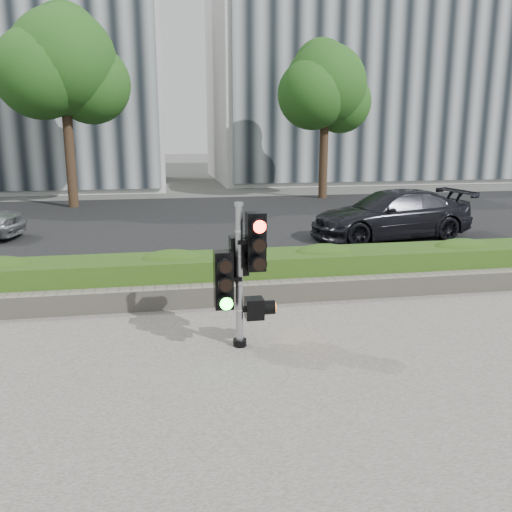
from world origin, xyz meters
TOP-DOWN VIEW (x-y plane):
  - ground at (0.00, 0.00)m, footprint 120.00×120.00m
  - sidewalk at (0.00, -2.50)m, footprint 16.00×11.00m
  - road at (0.00, 10.00)m, footprint 60.00×13.00m
  - curb at (0.00, 3.15)m, footprint 60.00×0.25m
  - stone_wall at (0.00, 1.90)m, footprint 12.00×0.32m
  - hedge at (0.00, 2.55)m, footprint 12.00×1.00m
  - building_right at (11.00, 25.00)m, footprint 18.00×10.00m
  - tree_left at (-4.52, 14.56)m, footprint 4.61×4.03m
  - tree_right at (5.48, 15.55)m, footprint 4.10×3.58m
  - traffic_signal at (-0.38, 0.14)m, footprint 0.66×0.48m
  - car_dark at (4.68, 6.77)m, footprint 4.56×2.34m

SIDE VIEW (x-z plane):
  - ground at x=0.00m, z-range 0.00..0.00m
  - road at x=0.00m, z-range 0.00..0.02m
  - sidewalk at x=0.00m, z-range 0.00..0.03m
  - curb at x=0.00m, z-range 0.00..0.12m
  - stone_wall at x=0.00m, z-range 0.03..0.37m
  - hedge at x=0.00m, z-range 0.03..0.71m
  - car_dark at x=4.68m, z-range 0.02..1.29m
  - traffic_signal at x=-0.38m, z-range 0.13..2.06m
  - tree_right at x=5.48m, z-range 1.22..7.75m
  - tree_left at x=-4.52m, z-range 1.37..8.72m
  - building_right at x=11.00m, z-range 0.00..12.00m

